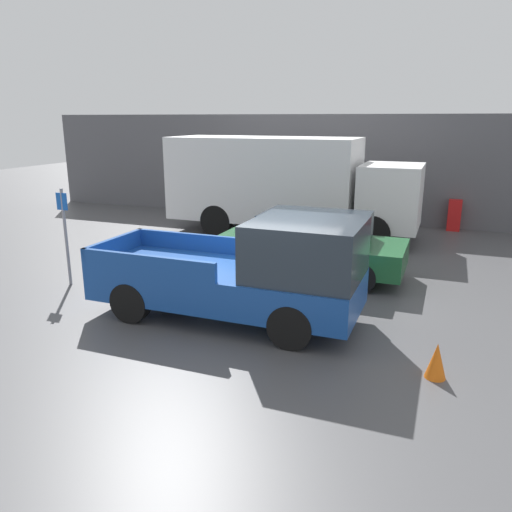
% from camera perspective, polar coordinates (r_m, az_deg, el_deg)
% --- Properties ---
extents(ground_plane, '(60.00, 60.00, 0.00)m').
position_cam_1_polar(ground_plane, '(9.97, 1.07, -7.54)').
color(ground_plane, '#4C4C4F').
extents(building_wall, '(28.00, 0.15, 4.05)m').
position_cam_1_polar(building_wall, '(19.59, 12.05, 9.66)').
color(building_wall, '#56565B').
rests_on(building_wall, ground).
extents(pickup_truck, '(5.31, 2.04, 2.11)m').
position_cam_1_polar(pickup_truck, '(9.70, -0.85, -1.97)').
color(pickup_truck, '#194799').
rests_on(pickup_truck, ground).
extents(car, '(4.73, 2.02, 1.61)m').
position_cam_1_polar(car, '(12.73, 6.35, 1.40)').
color(car, '#1E592D').
rests_on(car, ground).
extents(delivery_truck, '(8.35, 2.58, 3.29)m').
position_cam_1_polar(delivery_truck, '(17.07, 3.22, 8.41)').
color(delivery_truck, white).
rests_on(delivery_truck, ground).
extents(parking_sign, '(0.30, 0.07, 2.33)m').
position_cam_1_polar(parking_sign, '(12.61, -20.96, 2.64)').
color(parking_sign, gray).
rests_on(parking_sign, ground).
extents(newspaper_box, '(0.45, 0.40, 1.10)m').
position_cam_1_polar(newspaper_box, '(19.22, 21.71, 4.35)').
color(newspaper_box, red).
rests_on(newspaper_box, ground).
extents(traffic_cone, '(0.32, 0.32, 0.57)m').
position_cam_1_polar(traffic_cone, '(8.33, 19.93, -11.19)').
color(traffic_cone, orange).
rests_on(traffic_cone, ground).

